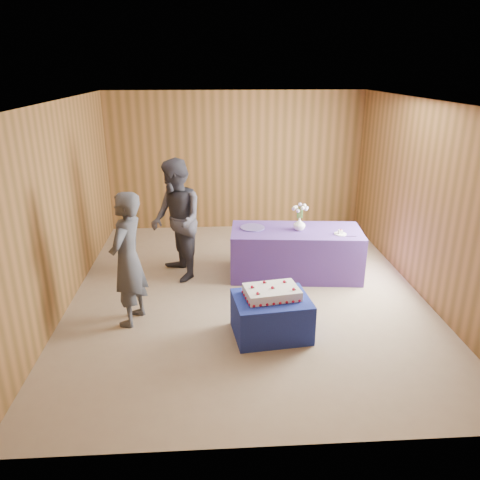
{
  "coord_description": "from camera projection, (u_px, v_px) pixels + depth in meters",
  "views": [
    {
      "loc": [
        -0.5,
        -6.17,
        3.11
      ],
      "look_at": [
        -0.1,
        0.1,
        0.78
      ],
      "focal_mm": 35.0,
      "sensor_mm": 36.0,
      "label": 1
    }
  ],
  "objects": [
    {
      "name": "vase",
      "position": [
        299.0,
        224.0,
        7.16
      ],
      "size": [
        0.19,
        0.19,
        0.19
      ],
      "primitive_type": "imported",
      "rotation": [
        0.0,
        0.0,
        -0.03
      ],
      "color": "white",
      "rests_on": "serving_table"
    },
    {
      "name": "serving_table",
      "position": [
        296.0,
        253.0,
        7.33
      ],
      "size": [
        2.08,
        1.09,
        0.75
      ],
      "primitive_type": "cube",
      "rotation": [
        0.0,
        0.0,
        -0.1
      ],
      "color": "#4B2D7E",
      "rests_on": "ground"
    },
    {
      "name": "knife",
      "position": [
        348.0,
        236.0,
        6.92
      ],
      "size": [
        0.26,
        0.04,
        0.0
      ],
      "primitive_type": "cube",
      "rotation": [
        0.0,
        0.0,
        -0.07
      ],
      "color": "silver",
      "rests_on": "serving_table"
    },
    {
      "name": "guest_left",
      "position": [
        128.0,
        260.0,
        5.8
      ],
      "size": [
        0.58,
        0.72,
        1.73
      ],
      "primitive_type": "imported",
      "rotation": [
        0.0,
        0.0,
        -1.86
      ],
      "color": "#3A3C44",
      "rests_on": "ground"
    },
    {
      "name": "platter",
      "position": [
        252.0,
        228.0,
        7.27
      ],
      "size": [
        0.5,
        0.5,
        0.02
      ],
      "primitive_type": "cylinder",
      "rotation": [
        0.0,
        0.0,
        -0.41
      ],
      "color": "#54478F",
      "rests_on": "serving_table"
    },
    {
      "name": "cake_table",
      "position": [
        271.0,
        316.0,
        5.7
      ],
      "size": [
        0.98,
        0.8,
        0.5
      ],
      "primitive_type": "cube",
      "rotation": [
        0.0,
        0.0,
        0.12
      ],
      "color": "#1B2E98",
      "rests_on": "ground"
    },
    {
      "name": "flower_spray",
      "position": [
        300.0,
        208.0,
        7.07
      ],
      "size": [
        0.25,
        0.25,
        0.19
      ],
      "color": "#2C6428",
      "rests_on": "vase"
    },
    {
      "name": "ground",
      "position": [
        247.0,
        291.0,
        6.89
      ],
      "size": [
        6.0,
        6.0,
        0.0
      ],
      "primitive_type": "plane",
      "color": "gray",
      "rests_on": "ground"
    },
    {
      "name": "plate",
      "position": [
        340.0,
        234.0,
        7.01
      ],
      "size": [
        0.2,
        0.2,
        0.01
      ],
      "primitive_type": "cylinder",
      "rotation": [
        0.0,
        0.0,
        0.12
      ],
      "color": "white",
      "rests_on": "serving_table"
    },
    {
      "name": "cake_slice",
      "position": [
        340.0,
        232.0,
        7.0
      ],
      "size": [
        0.06,
        0.06,
        0.08
      ],
      "rotation": [
        0.0,
        0.0,
        0.04
      ],
      "color": "silver",
      "rests_on": "plate"
    },
    {
      "name": "sheet_cake",
      "position": [
        272.0,
        292.0,
        5.63
      ],
      "size": [
        0.73,
        0.56,
        0.15
      ],
      "rotation": [
        0.0,
        0.0,
        0.17
      ],
      "color": "silver",
      "rests_on": "cake_table"
    },
    {
      "name": "room_shell",
      "position": [
        248.0,
        171.0,
        6.26
      ],
      "size": [
        5.04,
        6.04,
        2.72
      ],
      "color": "brown",
      "rests_on": "ground"
    },
    {
      "name": "guest_right",
      "position": [
        176.0,
        221.0,
        7.05
      ],
      "size": [
        0.99,
        1.1,
        1.86
      ],
      "primitive_type": "imported",
      "rotation": [
        0.0,
        0.0,
        -1.19
      ],
      "color": "#34333D",
      "rests_on": "ground"
    }
  ]
}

